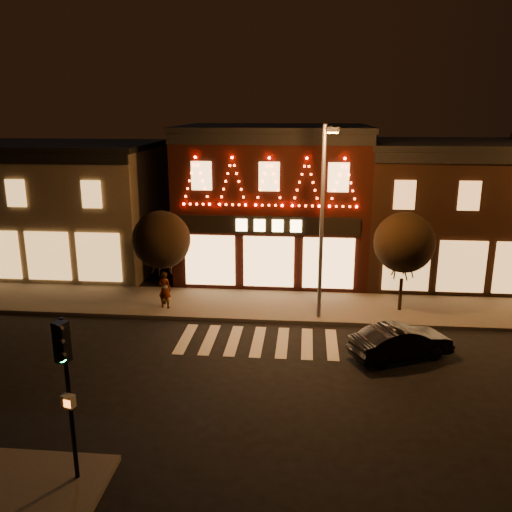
# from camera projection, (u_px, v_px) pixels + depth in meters

# --- Properties ---
(ground) EXTENTS (120.00, 120.00, 0.00)m
(ground) POSITION_uv_depth(u_px,v_px,m) (247.00, 391.00, 18.21)
(ground) COLOR black
(ground) RESTS_ON ground
(sidewalk_far) EXTENTS (44.00, 4.00, 0.15)m
(sidewalk_far) POSITION_uv_depth(u_px,v_px,m) (307.00, 307.00, 25.69)
(sidewalk_far) COLOR #47423D
(sidewalk_far) RESTS_ON ground
(building_left) EXTENTS (12.20, 8.28, 7.30)m
(building_left) POSITION_uv_depth(u_px,v_px,m) (54.00, 205.00, 31.85)
(building_left) COLOR #6A5F4B
(building_left) RESTS_ON ground
(building_pulp) EXTENTS (10.20, 8.34, 8.30)m
(building_pulp) POSITION_uv_depth(u_px,v_px,m) (274.00, 200.00, 30.52)
(building_pulp) COLOR black
(building_pulp) RESTS_ON ground
(building_right_a) EXTENTS (9.20, 8.28, 7.50)m
(building_right_a) POSITION_uv_depth(u_px,v_px,m) (446.00, 210.00, 29.78)
(building_right_a) COLOR #311C11
(building_right_a) RESTS_ON ground
(traffic_signal_near) EXTENTS (0.36, 0.46, 4.34)m
(traffic_signal_near) POSITION_uv_depth(u_px,v_px,m) (65.00, 370.00, 12.80)
(traffic_signal_near) COLOR black
(traffic_signal_near) RESTS_ON sidewalk_near
(streetlamp_mid) EXTENTS (0.62, 1.94, 8.43)m
(streetlamp_mid) POSITION_uv_depth(u_px,v_px,m) (323.00, 209.00, 22.73)
(streetlamp_mid) COLOR #59595E
(streetlamp_mid) RESTS_ON sidewalk_far
(tree_left) EXTENTS (2.70, 2.70, 4.51)m
(tree_left) POSITION_uv_depth(u_px,v_px,m) (161.00, 240.00, 25.03)
(tree_left) COLOR black
(tree_left) RESTS_ON sidewalk_far
(tree_right) EXTENTS (2.74, 2.74, 4.59)m
(tree_right) POSITION_uv_depth(u_px,v_px,m) (404.00, 243.00, 24.29)
(tree_right) COLOR black
(tree_right) RESTS_ON sidewalk_far
(dark_sedan) EXTENTS (4.15, 2.90, 1.30)m
(dark_sedan) POSITION_uv_depth(u_px,v_px,m) (401.00, 342.00, 20.45)
(dark_sedan) COLOR black
(dark_sedan) RESTS_ON ground
(pedestrian) EXTENTS (0.73, 0.57, 1.77)m
(pedestrian) POSITION_uv_depth(u_px,v_px,m) (165.00, 290.00, 25.15)
(pedestrian) COLOR gray
(pedestrian) RESTS_ON sidewalk_far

